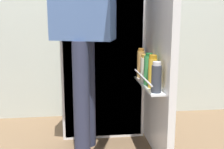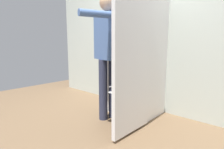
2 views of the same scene
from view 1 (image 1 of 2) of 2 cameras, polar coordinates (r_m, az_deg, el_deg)
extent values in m
cube|color=white|center=(2.60, -2.33, 7.85)|extent=(0.68, 0.58, 1.70)
cube|color=white|center=(2.31, -1.75, 7.32)|extent=(0.64, 0.01, 1.66)
cube|color=white|center=(2.35, -1.87, 9.54)|extent=(0.60, 0.09, 0.01)
cube|color=white|center=(2.06, 9.32, 6.67)|extent=(0.05, 0.65, 1.65)
cube|color=white|center=(2.09, 7.11, -2.08)|extent=(0.10, 0.54, 0.01)
cylinder|color=silver|center=(2.07, 6.01, -0.48)|extent=(0.01, 0.52, 0.01)
cylinder|color=green|center=(2.06, 7.17, 0.80)|extent=(0.07, 0.07, 0.21)
cylinder|color=#195B28|center=(2.04, 7.25, 3.90)|extent=(0.05, 0.05, 0.02)
cylinder|color=#DB4C47|center=(2.23, 6.24, 0.90)|extent=(0.05, 0.05, 0.14)
cylinder|color=#B22D28|center=(2.22, 6.29, 2.96)|extent=(0.04, 0.04, 0.02)
cylinder|color=gold|center=(1.98, 7.94, 0.22)|extent=(0.06, 0.06, 0.20)
cylinder|color=#BC8419|center=(1.96, 8.04, 3.43)|extent=(0.05, 0.05, 0.03)
cylinder|color=#333842|center=(1.87, 8.66, -0.88)|extent=(0.06, 0.06, 0.18)
cylinder|color=silver|center=(1.85, 8.76, 2.13)|extent=(0.05, 0.05, 0.02)
cylinder|color=#EDE5CC|center=(2.15, 6.45, 0.93)|extent=(0.07, 0.07, 0.18)
cylinder|color=#B78933|center=(2.13, 6.51, 3.61)|extent=(0.06, 0.06, 0.02)
cylinder|color=tan|center=(2.29, 5.63, 1.98)|extent=(0.06, 0.06, 0.21)
cylinder|color=#996623|center=(2.27, 5.69, 4.82)|extent=(0.04, 0.04, 0.02)
cylinder|color=gold|center=(2.37, 1.50, 10.82)|extent=(0.07, 0.07, 0.09)
cylinder|color=#2D334C|center=(2.28, -4.81, -3.72)|extent=(0.12, 0.12, 0.85)
cylinder|color=#2D334C|center=(2.13, -5.99, -4.87)|extent=(0.12, 0.12, 0.85)
cylinder|color=#4C6BA3|center=(2.33, -4.13, 14.16)|extent=(0.08, 0.08, 0.57)
camera|label=2|loc=(1.83, 75.38, 3.56)|focal=29.87mm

